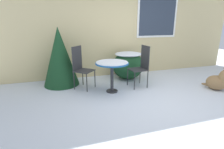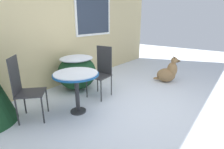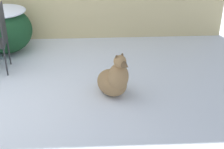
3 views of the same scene
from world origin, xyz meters
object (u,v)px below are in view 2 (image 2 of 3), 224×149
at_px(dog, 168,73).
at_px(patio_chair_near_table, 24,87).
at_px(patio_chair_far_side, 101,70).
at_px(patio_table, 76,79).

bearing_deg(dog, patio_chair_near_table, 126.96).
height_order(patio_chair_near_table, patio_chair_far_side, same).
relative_size(patio_chair_near_table, dog, 1.55).
relative_size(patio_table, patio_chair_near_table, 0.73).
xyz_separation_m(patio_chair_near_table, patio_chair_far_side, (1.50, -0.34, 0.00)).
distance_m(patio_table, patio_chair_near_table, 0.83).
distance_m(patio_chair_near_table, dog, 3.48).
relative_size(patio_chair_far_side, dog, 1.55).
xyz_separation_m(patio_chair_near_table, dog, (3.25, -1.19, -0.32)).
bearing_deg(patio_chair_far_side, patio_chair_near_table, -107.40).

